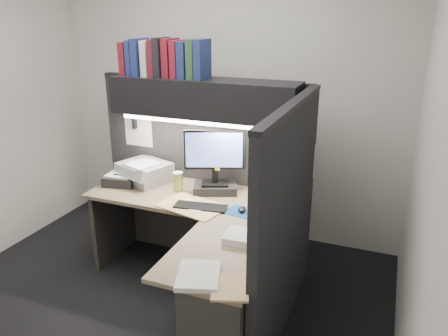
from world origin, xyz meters
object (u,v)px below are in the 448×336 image
(desk, at_px, (201,268))
(keyboard, at_px, (201,207))
(telephone, at_px, (276,191))
(coffee_cup, at_px, (178,182))
(overhead_shelf, at_px, (204,98))
(monitor, at_px, (215,168))
(printer, at_px, (145,172))
(notebook_stack, at_px, (121,180))

(desk, relative_size, keyboard, 4.18)
(telephone, distance_m, coffee_cup, 0.81)
(overhead_shelf, relative_size, monitor, 2.90)
(printer, bearing_deg, notebook_stack, -116.36)
(overhead_shelf, distance_m, keyboard, 0.87)
(printer, bearing_deg, overhead_shelf, 24.77)
(monitor, height_order, telephone, monitor)
(keyboard, bearing_deg, printer, 145.57)
(coffee_cup, distance_m, notebook_stack, 0.54)
(coffee_cup, bearing_deg, keyboard, -37.78)
(desk, bearing_deg, printer, 140.92)
(desk, bearing_deg, monitor, 104.48)
(monitor, distance_m, keyboard, 0.39)
(keyboard, bearing_deg, monitor, 85.09)
(keyboard, relative_size, printer, 0.99)
(telephone, xyz_separation_m, notebook_stack, (-1.32, -0.24, 0.00))
(keyboard, bearing_deg, overhead_shelf, 101.49)
(printer, bearing_deg, coffee_cup, 5.06)
(desk, xyz_separation_m, printer, (-0.86, 0.70, 0.37))
(keyboard, distance_m, coffee_cup, 0.41)
(keyboard, height_order, telephone, telephone)
(monitor, bearing_deg, notebook_stack, 167.70)
(monitor, height_order, coffee_cup, monitor)
(telephone, bearing_deg, desk, -101.59)
(desk, height_order, printer, printer)
(desk, relative_size, telephone, 8.24)
(telephone, height_order, coffee_cup, coffee_cup)
(coffee_cup, height_order, notebook_stack, coffee_cup)
(desk, height_order, overhead_shelf, overhead_shelf)
(coffee_cup, height_order, printer, printer)
(keyboard, relative_size, telephone, 1.97)
(coffee_cup, xyz_separation_m, notebook_stack, (-0.53, -0.05, -0.04))
(overhead_shelf, height_order, coffee_cup, overhead_shelf)
(monitor, bearing_deg, telephone, -8.70)
(overhead_shelf, relative_size, keyboard, 3.81)
(overhead_shelf, relative_size, printer, 3.76)
(keyboard, bearing_deg, notebook_stack, 158.60)
(monitor, bearing_deg, printer, 157.51)
(desk, relative_size, coffee_cup, 11.11)
(coffee_cup, relative_size, notebook_stack, 0.57)
(overhead_shelf, bearing_deg, telephone, 4.03)
(monitor, height_order, notebook_stack, monitor)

